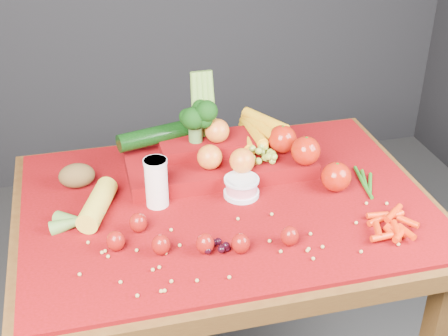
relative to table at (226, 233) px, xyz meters
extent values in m
cube|color=#39200D|center=(0.00, 0.00, 0.07)|extent=(1.10, 0.80, 0.05)
cube|color=#39200D|center=(-0.48, 0.33, -0.31)|extent=(0.06, 0.06, 0.70)
cube|color=#39200D|center=(0.48, 0.33, -0.31)|extent=(0.06, 0.06, 0.70)
cube|color=maroon|center=(0.00, 0.00, 0.10)|extent=(1.05, 0.75, 0.01)
cylinder|color=white|center=(-0.18, 0.03, 0.17)|extent=(0.06, 0.06, 0.13)
cylinder|color=silver|center=(-0.18, 0.03, 0.24)|extent=(0.06, 0.06, 0.01)
cylinder|color=silver|center=(0.05, 0.01, 0.11)|extent=(0.10, 0.10, 0.01)
cylinder|color=pink|center=(0.05, 0.01, 0.14)|extent=(0.08, 0.08, 0.04)
cylinder|color=silver|center=(0.05, 0.01, 0.16)|extent=(0.09, 0.09, 0.01)
ellipsoid|color=maroon|center=(-0.24, -0.08, 0.13)|extent=(0.04, 0.04, 0.05)
cone|color=#174E0D|center=(-0.24, -0.08, 0.16)|extent=(0.03, 0.03, 0.01)
ellipsoid|color=maroon|center=(-0.30, -0.14, 0.13)|extent=(0.04, 0.04, 0.05)
cone|color=#174E0D|center=(-0.30, -0.14, 0.16)|extent=(0.03, 0.03, 0.01)
ellipsoid|color=maroon|center=(-0.20, -0.18, 0.13)|extent=(0.04, 0.04, 0.05)
cone|color=#174E0D|center=(-0.20, -0.18, 0.16)|extent=(0.03, 0.03, 0.01)
ellipsoid|color=maroon|center=(-0.10, -0.20, 0.13)|extent=(0.04, 0.04, 0.05)
cone|color=#174E0D|center=(-0.10, -0.20, 0.16)|extent=(0.03, 0.03, 0.01)
ellipsoid|color=maroon|center=(-0.02, -0.22, 0.13)|extent=(0.04, 0.04, 0.05)
cone|color=#174E0D|center=(-0.02, -0.22, 0.16)|extent=(0.03, 0.03, 0.01)
ellipsoid|color=maroon|center=(0.10, -0.22, 0.13)|extent=(0.04, 0.04, 0.05)
cone|color=#174E0D|center=(0.10, -0.22, 0.16)|extent=(0.03, 0.03, 0.01)
ellipsoid|color=maroon|center=(-0.18, 0.02, 0.13)|extent=(0.04, 0.04, 0.05)
cone|color=#174E0D|center=(-0.18, 0.02, 0.16)|extent=(0.03, 0.03, 0.01)
ellipsoid|color=maroon|center=(-0.34, -0.02, 0.13)|extent=(0.04, 0.04, 0.05)
cone|color=#174E0D|center=(-0.34, -0.02, 0.16)|extent=(0.03, 0.03, 0.01)
cylinder|color=yellow|center=(-0.33, 0.02, 0.13)|extent=(0.12, 0.19, 0.06)
ellipsoid|color=#4F3A1B|center=(-0.37, 0.17, 0.14)|extent=(0.10, 0.07, 0.07)
cube|color=maroon|center=(0.02, 0.15, 0.13)|extent=(0.52, 0.22, 0.04)
cube|color=maroon|center=(0.00, 0.20, 0.17)|extent=(0.28, 0.12, 0.03)
sphere|color=maroon|center=(0.24, 0.06, 0.19)|extent=(0.08, 0.08, 0.08)
sphere|color=maroon|center=(0.30, -0.02, 0.15)|extent=(0.08, 0.08, 0.08)
sphere|color=maroon|center=(0.20, 0.14, 0.19)|extent=(0.08, 0.08, 0.08)
sphere|color=#BE3921|center=(-0.02, 0.10, 0.19)|extent=(0.07, 0.07, 0.07)
sphere|color=#BE3921|center=(0.06, 0.06, 0.19)|extent=(0.07, 0.07, 0.07)
sphere|color=#BE3921|center=(0.02, 0.18, 0.22)|extent=(0.07, 0.07, 0.07)
cylinder|color=orange|center=(0.12, 0.22, 0.17)|extent=(0.06, 0.17, 0.04)
cylinder|color=orange|center=(0.14, 0.22, 0.18)|extent=(0.04, 0.17, 0.04)
cylinder|color=orange|center=(0.16, 0.22, 0.20)|extent=(0.07, 0.17, 0.04)
cylinder|color=orange|center=(0.17, 0.22, 0.21)|extent=(0.11, 0.17, 0.04)
cylinder|color=#3F662D|center=(-0.04, 0.20, 0.21)|extent=(0.04, 0.04, 0.04)
cylinder|color=olive|center=(-0.03, 0.24, 0.26)|extent=(0.03, 0.06, 0.22)
cylinder|color=olive|center=(-0.01, 0.24, 0.26)|extent=(0.02, 0.06, 0.22)
cylinder|color=olive|center=(0.00, 0.24, 0.26)|extent=(0.02, 0.06, 0.22)
cylinder|color=olive|center=(0.02, 0.24, 0.26)|extent=(0.03, 0.06, 0.22)
cylinder|color=black|center=(-0.14, 0.24, 0.20)|extent=(0.24, 0.11, 0.05)
camera|label=1|loc=(-0.34, -1.33, 1.02)|focal=50.00mm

